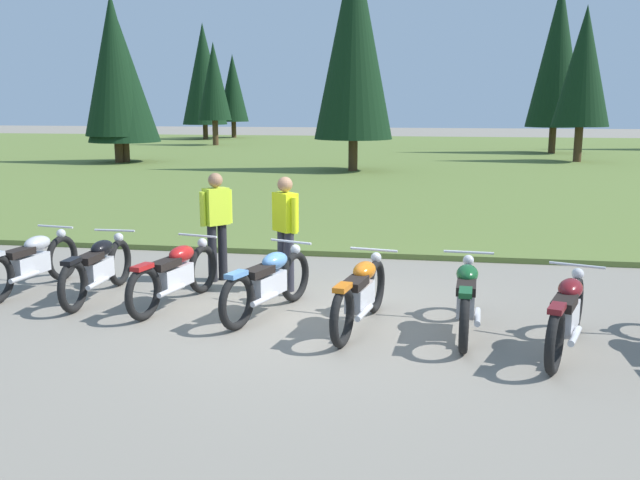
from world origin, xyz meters
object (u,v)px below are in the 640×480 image
Objects in this scene: motorcycle_british_green at (466,297)px; motorcycle_maroon at (567,314)px; motorcycle_orange at (361,293)px; rider_in_hivis_vest at (285,226)px; motorcycle_silver at (31,262)px; rider_near_row_end at (217,220)px; motorcycle_sky_blue at (268,282)px; motorcycle_black at (98,267)px; motorcycle_red at (175,274)px.

motorcycle_british_green is 1.04× the size of motorcycle_maroon.
motorcycle_orange is at bearing -178.57° from motorcycle_british_green.
rider_in_hivis_vest reaches higher than motorcycle_british_green.
motorcycle_silver is 7.35m from motorcycle_maroon.
rider_in_hivis_vest is 1.00× the size of rider_near_row_end.
motorcycle_british_green is 1.26× the size of rider_in_hivis_vest.
motorcycle_maroon is at bearing -26.68° from rider_near_row_end.
rider_near_row_end is at bearing 162.64° from rider_in_hivis_vest.
motorcycle_sky_blue is at bearing -8.18° from motorcycle_silver.
motorcycle_black is at bearing 169.18° from motorcycle_orange.
rider_in_hivis_vest reaches higher than motorcycle_silver.
motorcycle_british_green is (3.83, -0.52, 0.00)m from motorcycle_red.
rider_in_hivis_vest reaches higher than motorcycle_maroon.
motorcycle_silver is 1.03× the size of motorcycle_sky_blue.
rider_in_hivis_vest is (3.64, 0.68, 0.51)m from motorcycle_silver.
motorcycle_maroon is at bearing -10.95° from motorcycle_black.
motorcycle_black and motorcycle_sky_blue have the same top height.
rider_near_row_end is at bearing 152.78° from motorcycle_british_green.
motorcycle_red is at bearing -8.12° from motorcycle_silver.
motorcycle_sky_blue is at bearing 167.14° from motorcycle_maroon.
motorcycle_red is at bearing -8.20° from motorcycle_black.
motorcycle_red is at bearing 167.97° from motorcycle_orange.
motorcycle_maroon is (4.89, -1.01, 0.00)m from motorcycle_red.
motorcycle_silver is 1.14m from motorcycle_black.
motorcycle_sky_blue is 2.52m from motorcycle_british_green.
motorcycle_sky_blue is 1.28m from motorcycle_orange.
rider_in_hivis_vest is at bearing 91.63° from motorcycle_sky_blue.
motorcycle_red is 1.35m from motorcycle_sky_blue.
motorcycle_maroon is at bearing -11.15° from motorcycle_orange.
motorcycle_sky_blue is 1.00× the size of motorcycle_maroon.
motorcycle_orange is 1.26m from motorcycle_british_green.
motorcycle_sky_blue and motorcycle_maroon have the same top height.
rider_near_row_end is (0.15, 1.38, 0.51)m from motorcycle_red.
rider_near_row_end reaches higher than motorcycle_black.
motorcycle_silver is 2.36m from motorcycle_red.
motorcycle_maroon is at bearing -11.62° from motorcycle_red.
motorcycle_sky_blue is (3.67, -0.53, 0.00)m from motorcycle_silver.
motorcycle_sky_blue is at bearing -8.24° from motorcycle_black.
motorcycle_maroon is 1.21× the size of rider_in_hivis_vest.
motorcycle_sky_blue is (2.55, -0.37, 0.00)m from motorcycle_black.
motorcycle_silver is 4.99m from motorcycle_orange.
rider_near_row_end is (2.48, 1.04, 0.51)m from motorcycle_silver.
motorcycle_silver is at bearing -169.36° from rider_in_hivis_vest.
motorcycle_black is (1.13, -0.16, 0.00)m from motorcycle_silver.
motorcycle_silver and motorcycle_british_green have the same top height.
rider_near_row_end reaches higher than motorcycle_orange.
rider_near_row_end is (-4.74, 2.38, 0.51)m from motorcycle_maroon.
motorcycle_red is at bearing -142.05° from rider_in_hivis_vest.
motorcycle_maroon is (7.23, -1.34, 0.00)m from motorcycle_silver.
motorcycle_red is 1.48m from rider_near_row_end.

